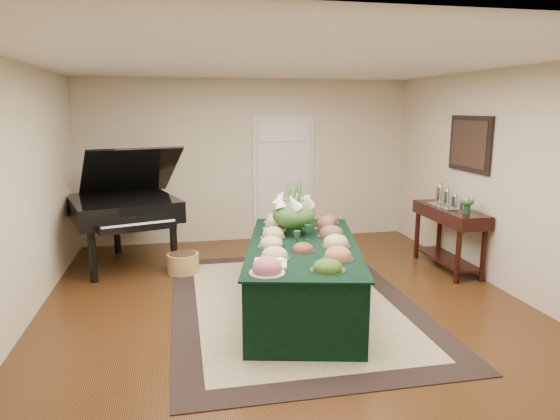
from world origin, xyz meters
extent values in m
plane|color=black|center=(0.00, 0.00, 0.00)|extent=(6.00, 6.00, 0.00)
cube|color=black|center=(0.09, -0.01, 0.01)|extent=(2.75, 3.85, 0.01)
cube|color=beige|center=(0.09, -0.01, 0.01)|extent=(2.20, 3.30, 0.01)
cube|color=beige|center=(0.60, 2.98, 1.05)|extent=(1.05, 0.04, 2.10)
cube|color=silver|center=(0.60, 2.96, 1.00)|extent=(0.90, 0.06, 2.00)
cube|color=black|center=(0.16, -0.19, 0.38)|extent=(1.62, 2.62, 0.75)
cube|color=black|center=(0.16, -0.19, 0.76)|extent=(1.69, 2.69, 0.02)
cylinder|color=silver|center=(0.48, -0.37, 0.77)|extent=(0.32, 0.32, 0.01)
ellipsoid|color=#CEB680|center=(0.48, -0.37, 0.82)|extent=(0.27, 0.27, 0.09)
cylinder|color=silver|center=(0.08, -0.49, 0.77)|extent=(0.26, 0.26, 0.01)
ellipsoid|color=brown|center=(0.08, -0.49, 0.81)|extent=(0.22, 0.22, 0.06)
cylinder|color=silver|center=(0.16, -1.13, 0.77)|extent=(0.33, 0.33, 0.01)
ellipsoid|color=#386319|center=(0.16, -1.13, 0.81)|extent=(0.27, 0.27, 0.07)
cylinder|color=silver|center=(-0.12, 0.09, 0.77)|extent=(0.30, 0.30, 0.01)
ellipsoid|color=#CEB680|center=(-0.12, 0.09, 0.82)|extent=(0.25, 0.25, 0.09)
cylinder|color=silver|center=(0.55, 0.03, 0.77)|extent=(0.33, 0.33, 0.01)
ellipsoid|color=brown|center=(0.55, 0.03, 0.82)|extent=(0.27, 0.27, 0.09)
cylinder|color=silver|center=(-0.21, -0.25, 0.77)|extent=(0.30, 0.30, 0.01)
ellipsoid|color=#CEB680|center=(-0.21, -0.25, 0.82)|extent=(0.25, 0.25, 0.08)
cylinder|color=silver|center=(0.73, 0.69, 0.77)|extent=(0.25, 0.25, 0.01)
ellipsoid|color=brown|center=(0.73, 0.69, 0.82)|extent=(0.21, 0.21, 0.08)
cylinder|color=#B8C2B8|center=(-0.02, 0.51, 0.77)|extent=(0.30, 0.30, 0.01)
ellipsoid|color=#CEB680|center=(-0.02, 0.51, 0.84)|extent=(0.25, 0.25, 0.11)
cylinder|color=silver|center=(0.05, 0.87, 0.77)|extent=(0.30, 0.30, 0.01)
ellipsoid|color=#CEB680|center=(0.05, 0.87, 0.82)|extent=(0.24, 0.24, 0.09)
cylinder|color=silver|center=(-0.25, -0.68, 0.77)|extent=(0.31, 0.31, 0.01)
ellipsoid|color=#CEB680|center=(-0.25, -0.68, 0.82)|extent=(0.26, 0.26, 0.08)
cylinder|color=#B8C2B8|center=(-0.40, -1.10, 0.77)|extent=(0.33, 0.33, 0.01)
ellipsoid|color=#CD667A|center=(-0.40, -1.10, 0.83)|extent=(0.27, 0.27, 0.10)
cylinder|color=silver|center=(0.58, 0.39, 0.77)|extent=(0.27, 0.27, 0.01)
ellipsoid|color=brown|center=(0.58, 0.39, 0.83)|extent=(0.22, 0.22, 0.11)
cylinder|color=silver|center=(0.35, -0.83, 0.77)|extent=(0.32, 0.32, 0.01)
ellipsoid|color=#B57741|center=(0.35, -0.83, 0.82)|extent=(0.26, 0.26, 0.09)
cylinder|color=silver|center=(0.34, 0.78, 0.77)|extent=(0.31, 0.31, 0.01)
ellipsoid|color=brown|center=(0.34, 0.78, 0.82)|extent=(0.26, 0.26, 0.08)
cube|color=tan|center=(-0.32, -0.84, 0.78)|extent=(0.37, 0.37, 0.02)
ellipsoid|color=#F3EBCD|center=(-0.37, -0.79, 0.82)|extent=(0.14, 0.14, 0.08)
ellipsoid|color=#F3EBCD|center=(-0.23, -0.80, 0.82)|extent=(0.12, 0.12, 0.07)
cube|color=gold|center=(-0.29, -0.93, 0.81)|extent=(0.10, 0.08, 0.05)
cylinder|color=#14331E|center=(0.15, 0.24, 0.86)|extent=(0.20, 0.20, 0.20)
ellipsoid|color=#305E25|center=(0.15, 0.24, 1.01)|extent=(0.50, 0.50, 0.33)
cylinder|color=black|center=(-2.28, 1.23, 0.34)|extent=(0.10, 0.10, 0.68)
cylinder|color=black|center=(-1.26, 1.55, 0.34)|extent=(0.10, 0.10, 0.68)
cylinder|color=black|center=(-2.13, 2.55, 0.34)|extent=(0.10, 0.10, 0.68)
cube|color=black|center=(-1.94, 1.95, 0.83)|extent=(1.74, 1.80, 0.29)
cube|color=black|center=(-1.70, 1.15, 0.73)|extent=(1.00, 0.50, 0.10)
cube|color=black|center=(-1.84, 2.13, 1.33)|extent=(1.57, 1.40, 0.75)
cylinder|color=olive|center=(-1.14, 1.37, 0.14)|extent=(0.43, 0.43, 0.27)
cylinder|color=black|center=(2.31, 0.24, 0.35)|extent=(0.07, 0.07, 0.70)
cylinder|color=black|center=(2.68, 0.24, 0.35)|extent=(0.07, 0.07, 0.70)
cylinder|color=black|center=(2.31, 1.38, 0.35)|extent=(0.07, 0.07, 0.70)
cylinder|color=black|center=(2.68, 1.38, 0.35)|extent=(0.07, 0.07, 0.70)
cube|color=black|center=(2.50, 0.81, 0.79)|extent=(0.45, 1.34, 0.18)
cube|color=black|center=(2.50, 0.81, 0.15)|extent=(0.38, 1.18, 0.03)
cube|color=silver|center=(2.50, 0.89, 0.89)|extent=(0.34, 0.58, 0.02)
cylinder|color=#14331E|center=(2.50, 0.40, 0.94)|extent=(0.08, 0.08, 0.12)
ellipsoid|color=#C57F8E|center=(2.50, 0.40, 1.05)|extent=(0.18, 0.18, 0.12)
cube|color=black|center=(2.72, 0.81, 1.75)|extent=(0.04, 0.95, 0.75)
cube|color=#471319|center=(2.69, 0.81, 1.75)|extent=(0.01, 0.82, 0.62)
camera|label=1|loc=(-1.14, -5.31, 2.22)|focal=32.00mm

